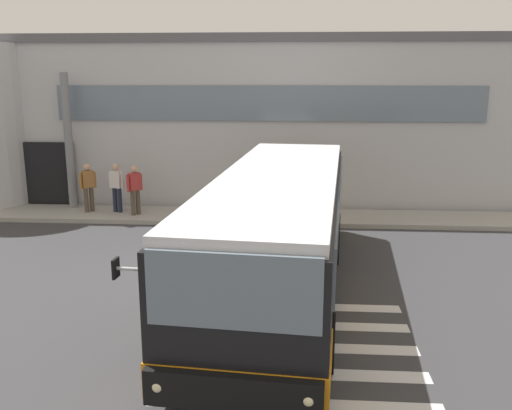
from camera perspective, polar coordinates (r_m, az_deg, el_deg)
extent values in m
cube|color=#353538|center=(14.32, -4.07, -6.30)|extent=(80.00, 90.00, 0.02)
cube|color=silver|center=(8.77, 3.98, -19.78)|extent=(4.40, 0.36, 0.01)
cube|color=silver|center=(9.54, 3.99, -16.83)|extent=(4.40, 0.36, 0.01)
cube|color=silver|center=(10.33, 3.99, -14.32)|extent=(4.40, 0.36, 0.01)
cube|color=silver|center=(11.13, 3.99, -12.17)|extent=(4.40, 0.36, 0.01)
cube|color=silver|center=(11.95, 4.00, -10.32)|extent=(4.40, 0.36, 0.01)
cube|color=#B7B7BC|center=(25.49, -0.43, 9.11)|extent=(20.73, 12.00, 5.83)
cube|color=#56565B|center=(25.45, -0.45, 16.01)|extent=(20.93, 12.20, 0.30)
cube|color=black|center=(21.51, -20.30, 2.89)|extent=(1.80, 0.16, 2.40)
cube|color=slate|center=(19.36, 1.19, 10.39)|extent=(14.73, 0.10, 1.20)
cube|color=#9E9B93|center=(18.85, -2.08, -1.17)|extent=(24.73, 2.00, 0.15)
cylinder|color=slate|center=(20.44, -18.66, 6.19)|extent=(0.28, 0.28, 4.69)
cube|color=black|center=(12.33, 2.39, -2.52)|extent=(3.48, 10.54, 2.15)
cube|color=orange|center=(12.58, 2.36, -6.03)|extent=(3.52, 10.58, 0.55)
cube|color=silver|center=(12.07, 2.45, 2.85)|extent=(3.36, 10.33, 0.20)
cube|color=slate|center=(7.34, -2.35, -8.83)|extent=(2.35, 0.33, 1.05)
cube|color=slate|center=(12.42, 8.52, -0.16)|extent=(0.87, 9.12, 0.95)
cube|color=slate|center=(12.70, -3.24, 0.27)|extent=(0.87, 9.12, 0.95)
cube|color=black|center=(7.21, -2.38, -6.21)|extent=(2.15, 0.29, 0.28)
cube|color=black|center=(7.86, -2.45, -18.64)|extent=(2.46, 0.42, 0.52)
sphere|color=beige|center=(7.71, 5.42, -19.25)|extent=(0.18, 0.18, 0.18)
sphere|color=beige|center=(8.06, -10.03, -17.81)|extent=(0.18, 0.18, 0.18)
cylinder|color=#B7B7BF|center=(7.88, -12.85, -6.41)|extent=(0.40, 0.09, 0.05)
cube|color=black|center=(7.96, -14.20, -6.30)|extent=(0.06, 0.20, 0.28)
cylinder|color=black|center=(9.44, 7.14, -13.81)|extent=(0.39, 1.02, 1.00)
cylinder|color=black|center=(9.78, -7.11, -12.82)|extent=(0.39, 1.02, 1.00)
cylinder|color=black|center=(14.42, 7.94, -4.12)|extent=(0.39, 1.02, 1.00)
cylinder|color=black|center=(14.64, -1.31, -3.72)|extent=(0.39, 1.02, 1.00)
cylinder|color=black|center=(15.66, 8.06, -2.71)|extent=(0.39, 1.02, 1.00)
cylinder|color=black|center=(15.87, -0.46, -2.36)|extent=(0.39, 1.02, 1.00)
cylinder|color=#4C4233|center=(19.97, -16.49, 0.58)|extent=(0.15, 0.15, 0.85)
cylinder|color=#4C4233|center=(19.89, -17.02, 0.50)|extent=(0.15, 0.15, 0.85)
cube|color=#996633|center=(19.79, -16.89, 2.56)|extent=(0.43, 0.42, 0.58)
sphere|color=tan|center=(19.72, -16.97, 3.76)|extent=(0.23, 0.23, 0.23)
cylinder|color=#996633|center=(19.90, -16.22, 2.51)|extent=(0.09, 0.09, 0.55)
cylinder|color=#996633|center=(19.70, -17.55, 2.32)|extent=(0.09, 0.09, 0.55)
cylinder|color=#1E2338|center=(19.57, -13.79, 0.49)|extent=(0.15, 0.15, 0.85)
cylinder|color=#1E2338|center=(19.68, -14.26, 0.54)|extent=(0.15, 0.15, 0.85)
cube|color=silver|center=(19.48, -14.15, 2.57)|extent=(0.43, 0.33, 0.58)
sphere|color=tan|center=(19.41, -14.22, 3.79)|extent=(0.23, 0.23, 0.23)
cylinder|color=silver|center=(19.34, -13.55, 2.38)|extent=(0.09, 0.09, 0.55)
cylinder|color=silver|center=(19.64, -14.72, 2.47)|extent=(0.09, 0.09, 0.55)
cylinder|color=#4C4233|center=(19.15, -12.01, 0.31)|extent=(0.15, 0.15, 0.85)
cylinder|color=#4C4233|center=(19.05, -12.51, 0.22)|extent=(0.15, 0.15, 0.85)
cube|color=#B23333|center=(18.95, -12.36, 2.37)|extent=(0.42, 0.43, 0.58)
sphere|color=tan|center=(18.88, -12.43, 3.62)|extent=(0.23, 0.23, 0.23)
cylinder|color=#B23333|center=(19.10, -11.73, 2.33)|extent=(0.09, 0.09, 0.55)
cylinder|color=#B23333|center=(18.83, -13.00, 2.11)|extent=(0.09, 0.09, 0.55)
cube|color=maroon|center=(19.10, -12.64, 2.38)|extent=(0.33, 0.34, 0.44)
cylinder|color=yellow|center=(17.54, 7.54, -1.12)|extent=(0.18, 0.18, 0.90)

